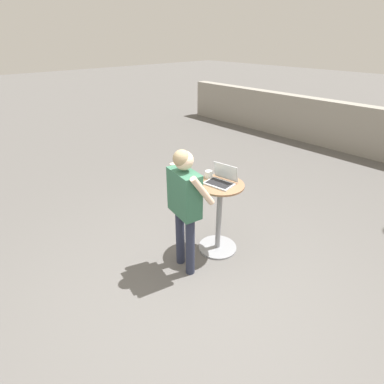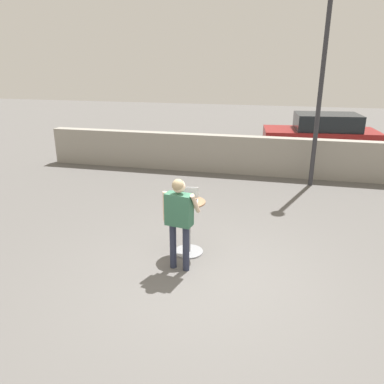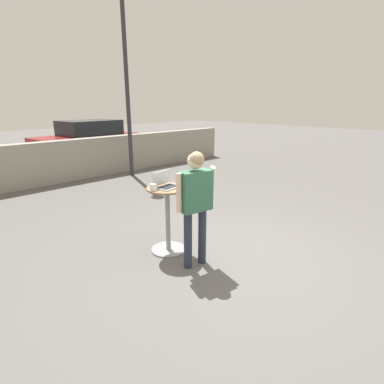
% 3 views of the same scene
% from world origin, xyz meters
% --- Properties ---
extents(ground_plane, '(50.00, 50.00, 0.00)m').
position_xyz_m(ground_plane, '(0.00, 0.00, 0.00)').
color(ground_plane, '#5B5956').
extents(cafe_table, '(0.59, 0.59, 0.99)m').
position_xyz_m(cafe_table, '(-0.47, 0.78, 0.54)').
color(cafe_table, gray).
rests_on(cafe_table, ground_plane).
extents(laptop, '(0.38, 0.34, 0.23)m').
position_xyz_m(laptop, '(-0.48, 0.80, 1.04)').
color(laptop, '#B7BABF').
rests_on(laptop, cafe_table).
extents(coffee_mug, '(0.13, 0.09, 0.09)m').
position_xyz_m(coffee_mug, '(-0.70, 0.80, 1.04)').
color(coffee_mug, white).
rests_on(coffee_mug, cafe_table).
extents(standing_person, '(0.60, 0.33, 1.58)m').
position_xyz_m(standing_person, '(-0.49, 0.20, 1.00)').
color(standing_person, '#282D42').
rests_on(standing_person, ground_plane).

